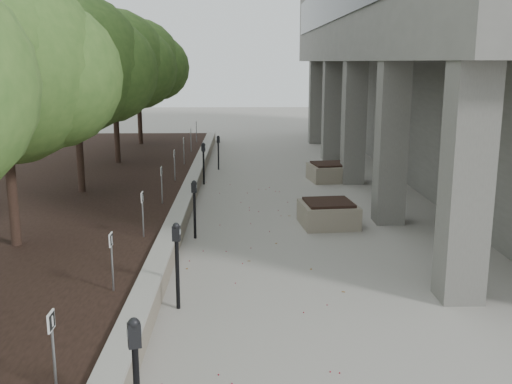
{
  "coord_description": "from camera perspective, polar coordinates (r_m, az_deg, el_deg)",
  "views": [
    {
      "loc": [
        -0.28,
        -8.5,
        3.98
      ],
      "look_at": [
        0.05,
        5.36,
        0.94
      ],
      "focal_mm": 41.77,
      "sensor_mm": 36.0,
      "label": 1
    }
  ],
  "objects": [
    {
      "name": "planter_front",
      "position": [
        14.84,
        6.94,
        -2.03
      ],
      "size": [
        1.46,
        1.46,
        0.62
      ],
      "primitive_type": null,
      "rotation": [
        0.0,
        0.0,
        0.1
      ],
      "color": "gray",
      "rests_on": "ground"
    },
    {
      "name": "parking_sign_8",
      "position": [
        27.26,
        -5.73,
        5.79
      ],
      "size": [
        0.04,
        0.22,
        0.96
      ],
      "primitive_type": null,
      "color": "black",
      "rests_on": "planting_bed"
    },
    {
      "name": "parking_meter_5",
      "position": [
        22.35,
        -3.62,
        3.78
      ],
      "size": [
        0.15,
        0.12,
        1.29
      ],
      "primitive_type": null,
      "rotation": [
        0.0,
        0.0,
        0.28
      ],
      "color": "black",
      "rests_on": "ground"
    },
    {
      "name": "parking_sign_2",
      "position": [
        9.74,
        -13.62,
        -6.55
      ],
      "size": [
        0.04,
        0.22,
        0.96
      ],
      "primitive_type": null,
      "color": "black",
      "rests_on": "planting_bed"
    },
    {
      "name": "ground",
      "position": [
        9.39,
        0.51,
        -12.69
      ],
      "size": [
        90.0,
        90.0,
        0.0
      ],
      "primitive_type": "plane",
      "color": "gray",
      "rests_on": "ground"
    },
    {
      "name": "retaining_wall",
      "position": [
        17.96,
        -6.25,
        0.32
      ],
      "size": [
        0.39,
        26.0,
        0.5
      ],
      "primitive_type": null,
      "color": "gray",
      "rests_on": "ground"
    },
    {
      "name": "planter_back",
      "position": [
        20.44,
        7.04,
        1.93
      ],
      "size": [
        1.49,
        1.49,
        0.61
      ],
      "primitive_type": null,
      "rotation": [
        0.0,
        0.0,
        0.15
      ],
      "color": "gray",
      "rests_on": "ground"
    },
    {
      "name": "crabapple_tree_5",
      "position": [
        26.9,
        -11.21,
        10.32
      ],
      "size": [
        4.6,
        4.0,
        5.44
      ],
      "primitive_type": null,
      "color": "#385E24",
      "rests_on": "planting_bed"
    },
    {
      "name": "parking_sign_5",
      "position": [
        18.38,
        -7.8,
        2.55
      ],
      "size": [
        0.04,
        0.22,
        0.96
      ],
      "primitive_type": null,
      "color": "black",
      "rests_on": "planting_bed"
    },
    {
      "name": "crabapple_tree_2",
      "position": [
        12.39,
        -22.94,
        7.43
      ],
      "size": [
        4.6,
        4.0,
        5.44
      ],
      "primitive_type": null,
      "color": "#385E24",
      "rests_on": "planting_bed"
    },
    {
      "name": "parking_sign_6",
      "position": [
        21.33,
        -6.92,
        3.93
      ],
      "size": [
        0.04,
        0.22,
        0.96
      ],
      "primitive_type": null,
      "color": "black",
      "rests_on": "planting_bed"
    },
    {
      "name": "parking_sign_1",
      "position": [
        7.07,
        -18.82,
        -14.38
      ],
      "size": [
        0.04,
        0.22,
        0.96
      ],
      "primitive_type": null,
      "color": "black",
      "rests_on": "planting_bed"
    },
    {
      "name": "berry_scatter",
      "position": [
        14.08,
        -0.56,
        -4.0
      ],
      "size": [
        3.3,
        14.1,
        0.02
      ],
      "primitive_type": null,
      "color": "maroon",
      "rests_on": "ground"
    },
    {
      "name": "parking_sign_3",
      "position": [
        12.57,
        -10.79,
        -2.13
      ],
      "size": [
        0.04,
        0.22,
        0.96
      ],
      "primitive_type": null,
      "color": "black",
      "rests_on": "planting_bed"
    },
    {
      "name": "crabapple_tree_4",
      "position": [
        21.99,
        -13.41,
        9.81
      ],
      "size": [
        4.6,
        4.0,
        5.44
      ],
      "primitive_type": null,
      "color": "#385E24",
      "rests_on": "planting_bed"
    },
    {
      "name": "parking_meter_4",
      "position": [
        19.67,
        -5.04,
        2.73
      ],
      "size": [
        0.16,
        0.13,
        1.4
      ],
      "primitive_type": null,
      "rotation": [
        0.0,
        0.0,
        -0.26
      ],
      "color": "black",
      "rests_on": "ground"
    },
    {
      "name": "crabapple_tree_3",
      "position": [
        17.13,
        -16.86,
        8.98
      ],
      "size": [
        4.6,
        4.0,
        5.44
      ],
      "primitive_type": null,
      "color": "#385E24",
      "rests_on": "planting_bed"
    },
    {
      "name": "parking_meter_2",
      "position": [
        9.82,
        -7.55,
        -7.05
      ],
      "size": [
        0.16,
        0.12,
        1.47
      ],
      "primitive_type": null,
      "rotation": [
        0.0,
        0.0,
        -0.14
      ],
      "color": "black",
      "rests_on": "ground"
    },
    {
      "name": "parking_sign_7",
      "position": [
        24.29,
        -6.25,
        4.97
      ],
      "size": [
        0.04,
        0.22,
        0.96
      ],
      "primitive_type": null,
      "color": "black",
      "rests_on": "planting_bed"
    },
    {
      "name": "parking_sign_4",
      "position": [
        15.46,
        -9.02,
        0.65
      ],
      "size": [
        0.04,
        0.22,
        0.96
      ],
      "primitive_type": null,
      "color": "black",
      "rests_on": "planting_bed"
    },
    {
      "name": "planting_bed",
      "position": [
        18.65,
        -17.57,
        0.1
      ],
      "size": [
        7.0,
        26.0,
        0.4
      ],
      "primitive_type": "cube",
      "color": "black",
      "rests_on": "ground"
    },
    {
      "name": "parking_meter_3",
      "position": [
        13.64,
        -5.9,
        -1.68
      ],
      "size": [
        0.15,
        0.12,
        1.36
      ],
      "primitive_type": null,
      "rotation": [
        0.0,
        0.0,
        -0.2
      ],
      "color": "black",
      "rests_on": "ground"
    }
  ]
}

